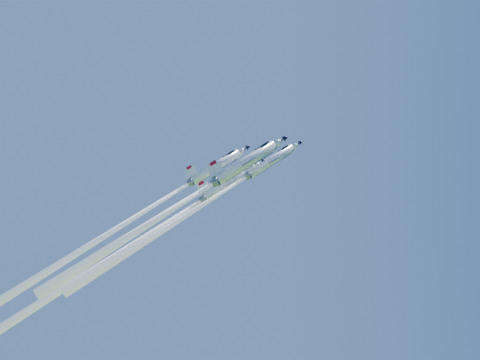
# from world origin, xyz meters

# --- Properties ---
(jet_lead) EXTENTS (40.22, 15.67, 37.97)m
(jet_lead) POSITION_xyz_m (-8.19, 0.69, 80.25)
(jet_lead) COLOR white
(jet_left) EXTENTS (49.27, 19.06, 46.75)m
(jet_left) POSITION_xyz_m (-20.78, 3.87, 74.16)
(jet_left) COLOR white
(jet_right) EXTENTS (38.25, 15.45, 35.17)m
(jet_right) POSITION_xyz_m (-10.10, -10.20, 78.69)
(jet_right) COLOR white
(jet_slot) EXTENTS (40.47, 15.73, 38.28)m
(jet_slot) POSITION_xyz_m (-19.14, -6.07, 77.20)
(jet_slot) COLOR white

